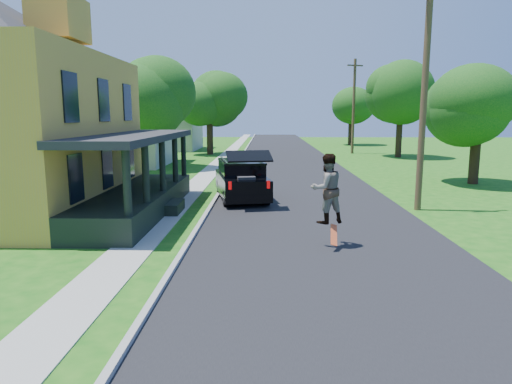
{
  "coord_description": "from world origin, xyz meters",
  "views": [
    {
      "loc": [
        -1.71,
        -11.69,
        3.84
      ],
      "look_at": [
        -2.05,
        3.0,
        1.36
      ],
      "focal_mm": 32.0,
      "sensor_mm": 36.0,
      "label": 1
    }
  ],
  "objects_px": {
    "black_suv": "(241,180)",
    "skateboarder": "(327,189)",
    "tree_right_near": "(478,100)",
    "utility_pole_near": "(424,93)"
  },
  "relations": [
    {
      "from": "black_suv",
      "to": "utility_pole_near",
      "type": "height_order",
      "value": "utility_pole_near"
    },
    {
      "from": "utility_pole_near",
      "to": "skateboarder",
      "type": "bearing_deg",
      "value": -143.56
    },
    {
      "from": "black_suv",
      "to": "skateboarder",
      "type": "relative_size",
      "value": 2.64
    },
    {
      "from": "black_suv",
      "to": "utility_pole_near",
      "type": "relative_size",
      "value": 0.6
    },
    {
      "from": "black_suv",
      "to": "utility_pole_near",
      "type": "bearing_deg",
      "value": -27.48
    },
    {
      "from": "black_suv",
      "to": "skateboarder",
      "type": "bearing_deg",
      "value": -79.78
    },
    {
      "from": "black_suv",
      "to": "tree_right_near",
      "type": "bearing_deg",
      "value": 11.18
    },
    {
      "from": "tree_right_near",
      "to": "black_suv",
      "type": "bearing_deg",
      "value": -157.83
    },
    {
      "from": "black_suv",
      "to": "tree_right_near",
      "type": "xyz_separation_m",
      "value": [
        12.83,
        5.23,
        3.77
      ]
    },
    {
      "from": "tree_right_near",
      "to": "utility_pole_near",
      "type": "distance_m",
      "value": 9.21
    }
  ]
}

